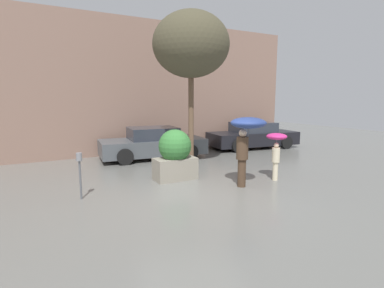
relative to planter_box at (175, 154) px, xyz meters
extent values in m
plane|color=slate|center=(-0.27, -1.46, -0.80)|extent=(40.00, 40.00, 0.00)
cube|color=#8C6B5B|center=(-0.27, 5.04, 2.20)|extent=(18.00, 0.30, 6.00)
cube|color=gray|center=(0.00, 0.00, -0.46)|extent=(1.29, 0.69, 0.68)
sphere|color=#337033|center=(0.00, 0.00, 0.26)|extent=(1.02, 1.02, 1.02)
cylinder|color=#473323|center=(1.35, -1.61, -0.40)|extent=(0.23, 0.23, 0.80)
cylinder|color=#473323|center=(1.35, -1.61, 0.32)|extent=(0.33, 0.33, 0.64)
sphere|color=beige|center=(1.35, -1.61, 0.75)|extent=(0.22, 0.22, 0.22)
cylinder|color=#4C4C51|center=(1.45, -1.72, 0.70)|extent=(0.02, 0.02, 0.68)
ellipsoid|color=navy|center=(1.45, -1.72, 1.04)|extent=(0.99, 0.99, 0.32)
cylinder|color=beige|center=(2.68, -1.56, -0.51)|extent=(0.17, 0.17, 0.57)
cylinder|color=beige|center=(2.68, -1.56, -0.01)|extent=(0.24, 0.24, 0.45)
sphere|color=beige|center=(2.68, -1.56, 0.30)|extent=(0.15, 0.15, 0.15)
cylinder|color=#4C4C51|center=(2.76, -1.48, 0.29)|extent=(0.02, 0.02, 0.54)
ellipsoid|color=#E02D84|center=(2.76, -1.48, 0.55)|extent=(0.63, 0.63, 0.20)
cube|color=#4C5156|center=(0.62, 3.52, -0.31)|extent=(4.49, 2.20, 0.64)
cube|color=#2D333D|center=(0.62, 3.52, 0.26)|extent=(2.09, 1.70, 0.49)
cylinder|color=black|center=(-0.80, 2.76, -0.49)|extent=(0.64, 0.28, 0.63)
cylinder|color=black|center=(-0.63, 4.54, -0.49)|extent=(0.64, 0.28, 0.63)
cylinder|color=black|center=(1.87, 2.50, -0.49)|extent=(0.64, 0.28, 0.63)
cylinder|color=black|center=(2.04, 4.28, -0.49)|extent=(0.64, 0.28, 0.63)
cube|color=black|center=(6.05, 3.58, -0.31)|extent=(4.66, 2.31, 0.64)
cube|color=#2D333D|center=(6.05, 3.58, 0.26)|extent=(2.18, 1.75, 0.49)
cylinder|color=black|center=(4.56, 2.85, -0.49)|extent=(0.65, 0.29, 0.63)
cylinder|color=black|center=(4.78, 4.63, -0.49)|extent=(0.65, 0.29, 0.63)
cylinder|color=black|center=(7.33, 2.53, -0.49)|extent=(0.65, 0.29, 0.63)
cylinder|color=black|center=(7.54, 4.31, -0.49)|extent=(0.65, 0.29, 0.63)
cylinder|color=brown|center=(1.23, 1.24, 1.01)|extent=(0.19, 0.19, 3.62)
ellipsoid|color=#4C4733|center=(1.23, 1.24, 3.55)|extent=(2.68, 2.68, 2.28)
cylinder|color=#595B60|center=(-2.87, -0.56, -0.31)|extent=(0.05, 0.05, 0.98)
cylinder|color=gray|center=(-2.87, -0.56, 0.29)|extent=(0.14, 0.14, 0.20)
camera|label=1|loc=(-3.85, -8.26, 1.72)|focal=28.00mm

